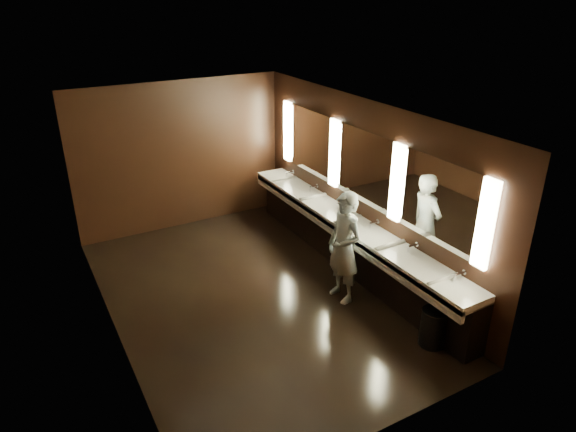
# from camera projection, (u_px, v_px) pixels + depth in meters

# --- Properties ---
(floor) EXTENTS (6.00, 6.00, 0.00)m
(floor) POSITION_uv_depth(u_px,v_px,m) (252.00, 296.00, 7.84)
(floor) COLOR black
(floor) RESTS_ON ground
(ceiling) EXTENTS (4.00, 6.00, 0.02)m
(ceiling) POSITION_uv_depth(u_px,v_px,m) (246.00, 115.00, 6.68)
(ceiling) COLOR #2D2D2B
(ceiling) RESTS_ON wall_back
(wall_back) EXTENTS (4.00, 0.02, 2.80)m
(wall_back) POSITION_uv_depth(u_px,v_px,m) (181.00, 156.00, 9.64)
(wall_back) COLOR black
(wall_back) RESTS_ON floor
(wall_front) EXTENTS (4.00, 0.02, 2.80)m
(wall_front) POSITION_uv_depth(u_px,v_px,m) (385.00, 325.00, 4.88)
(wall_front) COLOR black
(wall_front) RESTS_ON floor
(wall_left) EXTENTS (0.02, 6.00, 2.80)m
(wall_left) POSITION_uv_depth(u_px,v_px,m) (104.00, 245.00, 6.37)
(wall_left) COLOR black
(wall_left) RESTS_ON floor
(wall_right) EXTENTS (0.02, 6.00, 2.80)m
(wall_right) POSITION_uv_depth(u_px,v_px,m) (363.00, 188.00, 8.15)
(wall_right) COLOR black
(wall_right) RESTS_ON floor
(sink_counter) EXTENTS (0.55, 5.40, 1.01)m
(sink_counter) POSITION_uv_depth(u_px,v_px,m) (350.00, 241.00, 8.43)
(sink_counter) COLOR black
(sink_counter) RESTS_ON floor
(mirror_band) EXTENTS (0.06, 5.03, 1.15)m
(mirror_band) POSITION_uv_depth(u_px,v_px,m) (364.00, 167.00, 8.00)
(mirror_band) COLOR #FBF8C4
(mirror_band) RESTS_ON wall_right
(person) EXTENTS (0.44, 0.65, 1.71)m
(person) POSITION_uv_depth(u_px,v_px,m) (344.00, 248.00, 7.46)
(person) COLOR #9BCAE7
(person) RESTS_ON floor
(trash_bin) EXTENTS (0.41, 0.41, 0.52)m
(trash_bin) POSITION_uv_depth(u_px,v_px,m) (433.00, 328.00, 6.70)
(trash_bin) COLOR black
(trash_bin) RESTS_ON floor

